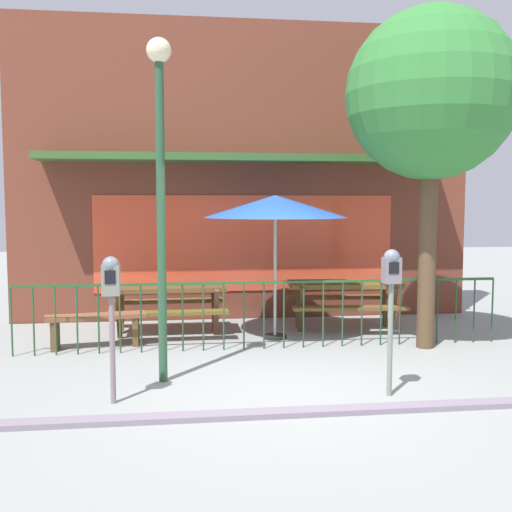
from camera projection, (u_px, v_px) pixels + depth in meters
name	position (u px, v px, depth m)	size (l,w,h in m)	color
ground	(287.00, 388.00, 6.79)	(40.00, 40.00, 0.00)	gray
pub_storefront	(244.00, 172.00, 10.89)	(8.17, 1.37, 5.24)	#3F1C19
patio_fence_front	(264.00, 303.00, 8.57)	(6.89, 0.04, 0.97)	#235127
picnic_table_left	(168.00, 296.00, 9.52)	(1.82, 1.38, 0.79)	brown
picnic_table_right	(344.00, 292.00, 9.93)	(1.91, 1.50, 0.79)	brown
patio_umbrella	(275.00, 207.00, 9.11)	(2.16, 2.16, 2.18)	black
patio_bench	(96.00, 323.00, 8.68)	(1.43, 0.54, 0.48)	brown
parking_meter_near	(391.00, 283.00, 6.43)	(0.18, 0.17, 1.58)	slate
parking_meter_far	(111.00, 290.00, 6.19)	(0.18, 0.17, 1.53)	slate
street_tree	(431.00, 96.00, 8.39)	(2.37, 2.37, 4.75)	brown
street_lamp	(160.00, 160.00, 6.84)	(0.28, 0.28, 3.90)	#284E33
curb_edge	(303.00, 415.00, 5.95)	(11.44, 0.20, 0.11)	gray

